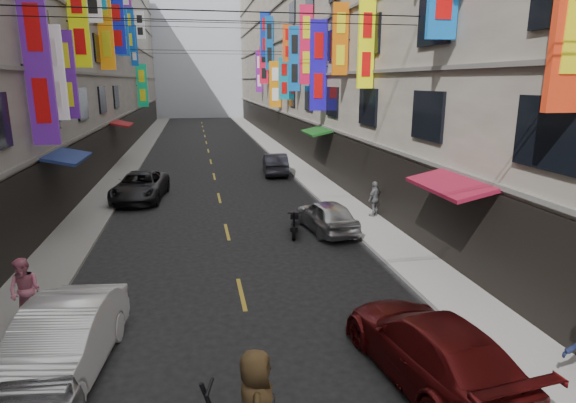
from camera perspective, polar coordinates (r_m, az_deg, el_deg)
name	(u,v)px	position (r m, az deg, el deg)	size (l,w,h in m)	color
sidewalk_left	(129,163)	(37.63, -18.33, 4.31)	(2.00, 90.00, 0.12)	slate
sidewalk_right	(288,159)	(37.98, -0.03, 5.11)	(2.00, 90.00, 0.12)	slate
building_row_left	(25,27)	(38.57, -28.75, 17.65)	(10.14, 90.00, 19.00)	gray
building_row_right	(365,34)	(39.26, 9.08, 19.03)	(10.14, 90.00, 19.00)	#AAA28F
haze_block	(197,51)	(86.99, -10.69, 17.15)	(18.00, 8.00, 22.00)	#ACB2BF
shop_signage	(208,24)	(29.55, -9.44, 20.09)	(14.00, 55.00, 11.50)	#111ECC
street_awnings	(192,153)	(21.05, -11.30, 5.68)	(13.99, 35.20, 0.41)	#124516
overhead_cables	(213,21)	(25.03, -8.90, 20.40)	(14.00, 38.04, 1.24)	black
lane_markings	(212,168)	(34.38, -8.96, 3.90)	(0.12, 80.20, 0.01)	gold
scooter_far_right	(294,224)	(19.21, 0.77, -2.66)	(0.67, 1.78, 1.14)	black
car_left_mid	(61,344)	(11.26, -25.30, -15.00)	(1.60, 4.59, 1.51)	white
car_left_far	(140,186)	(25.94, -17.12, 1.73)	(2.35, 5.10, 1.42)	black
car_right_near	(431,347)	(10.63, 16.60, -16.25)	(1.99, 4.91, 1.42)	#560E0F
car_right_mid	(326,215)	(19.64, 4.56, -1.66)	(1.57, 3.90, 1.33)	#B0B1B5
car_right_far	(275,164)	(31.77, -1.55, 4.50)	(1.47, 4.22, 1.39)	#292931
pedestrian_lfar	(25,291)	(13.67, -28.72, -9.29)	(0.81, 0.56, 1.67)	#CB6B86
pedestrian_rfar	(375,199)	(21.66, 10.23, 0.32)	(0.92, 0.52, 1.57)	slate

